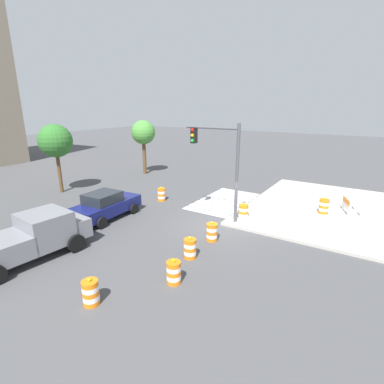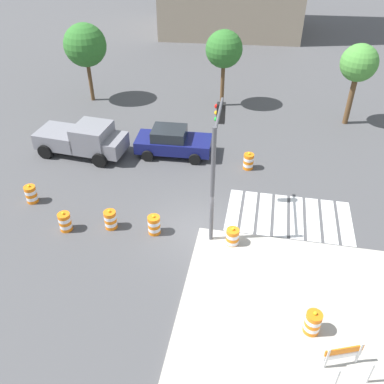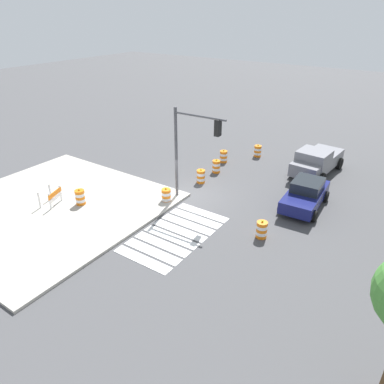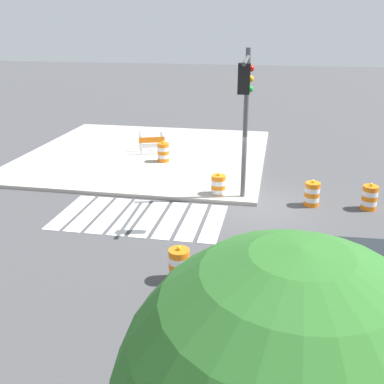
# 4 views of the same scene
# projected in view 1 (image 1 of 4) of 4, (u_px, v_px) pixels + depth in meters

# --- Properties ---
(ground_plane) EXTENTS (120.00, 120.00, 0.00)m
(ground_plane) POSITION_uv_depth(u_px,v_px,m) (221.00, 225.00, 16.73)
(ground_plane) COLOR #474749
(sidewalk_corner) EXTENTS (12.00, 12.00, 0.15)m
(sidewalk_corner) POSITION_uv_depth(u_px,v_px,m) (350.00, 213.00, 18.47)
(sidewalk_corner) COLOR #ADA89E
(sidewalk_corner) RESTS_ON ground
(crosswalk_stripes) EXTENTS (5.85, 3.20, 0.02)m
(crosswalk_stripes) POSITION_uv_depth(u_px,v_px,m) (224.00, 201.00, 20.89)
(crosswalk_stripes) COLOR silver
(crosswalk_stripes) RESTS_ON ground
(sports_car) EXTENTS (4.39, 2.31, 1.63)m
(sports_car) POSITION_uv_depth(u_px,v_px,m) (106.00, 205.00, 17.59)
(sports_car) COLOR navy
(sports_car) RESTS_ON ground
(pickup_truck) EXTENTS (5.30, 2.69, 1.92)m
(pickup_truck) POSITION_uv_depth(u_px,v_px,m) (34.00, 237.00, 13.04)
(pickup_truck) COLOR slate
(pickup_truck) RESTS_ON ground
(traffic_barrel_near_corner) EXTENTS (0.56, 0.56, 1.02)m
(traffic_barrel_near_corner) POSITION_uv_depth(u_px,v_px,m) (212.00, 232.00, 14.73)
(traffic_barrel_near_corner) COLOR orange
(traffic_barrel_near_corner) RESTS_ON ground
(traffic_barrel_crosswalk_end) EXTENTS (0.56, 0.56, 1.02)m
(traffic_barrel_crosswalk_end) POSITION_uv_depth(u_px,v_px,m) (243.00, 212.00, 17.50)
(traffic_barrel_crosswalk_end) COLOR orange
(traffic_barrel_crosswalk_end) RESTS_ON ground
(traffic_barrel_median_near) EXTENTS (0.56, 0.56, 1.02)m
(traffic_barrel_median_near) POSITION_uv_depth(u_px,v_px,m) (174.00, 272.00, 11.20)
(traffic_barrel_median_near) COLOR orange
(traffic_barrel_median_near) RESTS_ON ground
(traffic_barrel_median_far) EXTENTS (0.56, 0.56, 1.02)m
(traffic_barrel_median_far) POSITION_uv_depth(u_px,v_px,m) (91.00, 293.00, 10.00)
(traffic_barrel_median_far) COLOR orange
(traffic_barrel_median_far) RESTS_ON ground
(traffic_barrel_far_curb) EXTENTS (0.56, 0.56, 1.02)m
(traffic_barrel_far_curb) POSITION_uv_depth(u_px,v_px,m) (190.00, 248.00, 13.07)
(traffic_barrel_far_curb) COLOR orange
(traffic_barrel_far_curb) RESTS_ON ground
(traffic_barrel_lane_center) EXTENTS (0.56, 0.56, 1.02)m
(traffic_barrel_lane_center) POSITION_uv_depth(u_px,v_px,m) (161.00, 194.00, 20.91)
(traffic_barrel_lane_center) COLOR orange
(traffic_barrel_lane_center) RESTS_ON ground
(traffic_barrel_on_sidewalk) EXTENTS (0.56, 0.56, 1.02)m
(traffic_barrel_on_sidewalk) POSITION_uv_depth(u_px,v_px,m) (324.00, 206.00, 18.03)
(traffic_barrel_on_sidewalk) COLOR orange
(traffic_barrel_on_sidewalk) RESTS_ON sidewalk_corner
(construction_barricade) EXTENTS (1.43, 1.16, 1.00)m
(construction_barricade) POSITION_uv_depth(u_px,v_px,m) (349.00, 204.00, 18.10)
(construction_barricade) COLOR silver
(construction_barricade) RESTS_ON sidewalk_corner
(traffic_light_pole) EXTENTS (0.48, 3.29, 5.50)m
(traffic_light_pole) POSITION_uv_depth(u_px,v_px,m) (218.00, 155.00, 16.33)
(traffic_light_pole) COLOR #4C4C51
(traffic_light_pole) RESTS_ON sidewalk_corner
(street_tree_streetside_near) EXTENTS (2.26, 2.26, 5.17)m
(street_tree_streetside_near) POSITION_uv_depth(u_px,v_px,m) (143.00, 133.00, 28.09)
(street_tree_streetside_near) COLOR brown
(street_tree_streetside_near) RESTS_ON ground
(street_tree_streetside_far) EXTENTS (2.46, 2.46, 5.22)m
(street_tree_streetside_far) POSITION_uv_depth(u_px,v_px,m) (55.00, 141.00, 21.94)
(street_tree_streetside_far) COLOR brown
(street_tree_streetside_far) RESTS_ON ground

